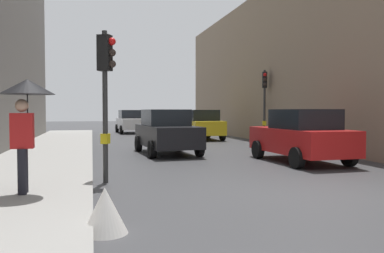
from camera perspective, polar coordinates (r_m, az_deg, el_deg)
ground_plane at (r=8.92m, az=17.60°, el=-8.95°), size 120.00×120.00×0.00m
sidewalk_kerb at (r=13.65m, az=-20.51°, el=-4.78°), size 3.20×40.00×0.16m
building_facade_right at (r=24.33m, az=25.05°, el=7.87°), size 12.00×33.98×8.38m
traffic_light_near_right at (r=9.86m, az=-11.98°, el=6.63°), size 0.45×0.36×3.59m
traffic_light_mid_street at (r=21.83m, az=10.13°, el=4.68°), size 0.32×0.45×3.86m
car_yellow_taxi at (r=24.28m, az=1.26°, el=0.26°), size 2.12×4.25×1.76m
car_dark_suv at (r=16.25m, az=-3.58°, el=-0.72°), size 2.26×4.32×1.76m
car_white_compact at (r=31.51m, az=-8.56°, el=0.69°), size 2.21×4.30×1.76m
car_red_sedan at (r=13.95m, az=15.04°, el=-1.28°), size 2.13×4.26×1.76m
pedestrian_with_umbrella at (r=8.20m, az=-22.26°, el=2.95°), size 1.00×1.00×2.14m
warning_sign_triangle at (r=5.90m, az=-12.10°, el=-11.43°), size 0.64×0.64×0.65m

